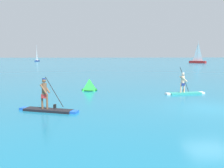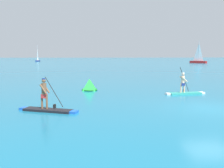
% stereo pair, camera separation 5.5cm
% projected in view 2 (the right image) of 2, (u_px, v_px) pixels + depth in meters
% --- Properties ---
extents(ground, '(440.00, 440.00, 0.00)m').
position_uv_depth(ground, '(209.00, 108.00, 13.52)').
color(ground, '#196B8C').
extents(paddleboarder_near_left, '(3.29, 1.55, 1.82)m').
position_uv_depth(paddleboarder_near_left, '(47.00, 105.00, 12.79)').
color(paddleboarder_near_left, black).
rests_on(paddleboarder_near_left, ground).
extents(paddleboarder_mid_center, '(3.12, 1.00, 2.06)m').
position_uv_depth(paddleboarder_mid_center, '(185.00, 90.00, 18.32)').
color(paddleboarder_mid_center, teal).
rests_on(paddleboarder_mid_center, ground).
extents(race_marker_buoy, '(1.53, 1.53, 0.97)m').
position_uv_depth(race_marker_buoy, '(90.00, 85.00, 20.24)').
color(race_marker_buoy, green).
rests_on(race_marker_buoy, ground).
extents(sailboat_left_horizon, '(1.18, 4.65, 6.91)m').
position_uv_depth(sailboat_left_horizon, '(38.00, 59.00, 102.22)').
color(sailboat_left_horizon, navy).
rests_on(sailboat_left_horizon, ground).
extents(sailboat_right_horizon, '(5.10, 5.10, 7.75)m').
position_uv_depth(sailboat_right_horizon, '(198.00, 60.00, 83.83)').
color(sailboat_right_horizon, '#A51E1E').
rests_on(sailboat_right_horizon, ground).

